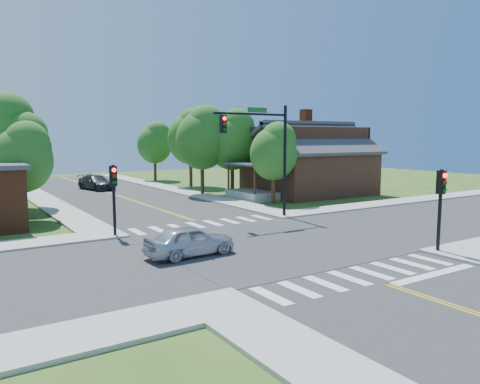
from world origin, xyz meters
TOP-DOWN VIEW (x-y plane):
  - ground at (0.00, 0.00)m, footprint 100.00×100.00m
  - road_ns at (0.00, 0.00)m, footprint 10.00×90.00m
  - road_ew at (0.00, 0.00)m, footprint 90.00×10.00m
  - intersection_patch at (0.00, 0.00)m, footprint 10.20×10.20m
  - sidewalk_ne at (15.82, 15.82)m, footprint 40.00×40.00m
  - crosswalk_north at (0.00, 6.20)m, footprint 8.85×2.00m
  - crosswalk_south at (0.00, -6.20)m, footprint 8.85×2.00m
  - centerline at (0.00, 0.00)m, footprint 0.30×90.00m
  - stop_bar at (2.50, -7.60)m, footprint 4.60×0.45m
  - signal_mast_ne at (3.91, 5.59)m, footprint 5.30×0.42m
  - signal_pole_se at (5.60, -5.62)m, footprint 0.34×0.42m
  - signal_pole_nw at (-5.60, 5.58)m, footprint 0.34×0.42m
  - house_ne at (15.11, 14.23)m, footprint 13.05×8.80m
  - tree_e_a at (8.95, 11.12)m, footprint 3.77×3.58m
  - tree_e_b at (9.32, 17.84)m, footprint 4.57×4.34m
  - tree_e_c at (9.22, 25.99)m, footprint 4.83×4.59m
  - tree_e_d at (8.79, 34.67)m, footprint 4.16×3.95m
  - tree_w_a at (-8.70, 13.42)m, footprint 3.66×3.48m
  - tree_w_b at (-9.00, 19.72)m, footprint 4.97×4.72m
  - tree_house at (6.81, 18.92)m, footprint 4.73×4.49m
  - tree_bldg at (-8.01, 18.58)m, footprint 4.12×3.92m
  - car_silver at (-4.09, -0.09)m, footprint 2.04×4.19m
  - car_dgrey at (-0.23, 28.07)m, footprint 4.19×5.76m

SIDE VIEW (x-z plane):
  - ground at x=0.00m, z-range 0.00..0.00m
  - intersection_patch at x=0.00m, z-range -0.03..0.03m
  - stop_bar at x=2.50m, z-range -0.05..0.05m
  - road_ns at x=0.00m, z-range 0.00..0.04m
  - road_ew at x=0.00m, z-range 0.01..0.04m
  - crosswalk_north at x=0.00m, z-range 0.04..0.05m
  - crosswalk_south at x=0.00m, z-range 0.04..0.05m
  - centerline at x=0.00m, z-range 0.04..0.05m
  - sidewalk_ne at x=15.82m, z-range 0.00..0.14m
  - car_silver at x=-4.09m, z-range 0.00..1.37m
  - car_dgrey at x=-0.23m, z-range 0.00..1.41m
  - signal_pole_se at x=5.60m, z-range 0.76..4.56m
  - signal_pole_nw at x=-5.60m, z-range 0.76..4.56m
  - house_ne at x=15.11m, z-range -0.23..6.88m
  - tree_w_a at x=-8.70m, z-range 0.96..7.19m
  - tree_e_a at x=8.95m, z-range 0.99..7.40m
  - tree_bldg at x=-8.01m, z-range 1.08..8.09m
  - tree_e_d at x=8.79m, z-range 1.09..8.17m
  - signal_mast_ne at x=3.91m, z-range 1.25..8.45m
  - tree_e_b at x=9.32m, z-range 1.20..8.97m
  - tree_house at x=6.81m, z-range 1.25..9.29m
  - tree_e_c at x=9.22m, z-range 1.27..9.48m
  - tree_w_b at x=-9.00m, z-range 1.31..9.76m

